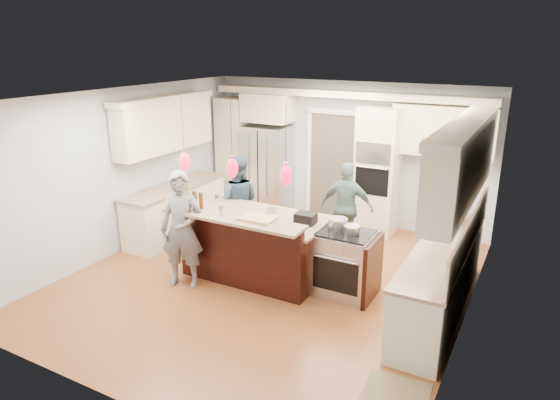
{
  "coord_description": "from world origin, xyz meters",
  "views": [
    {
      "loc": [
        3.36,
        -5.84,
        3.41
      ],
      "look_at": [
        0.0,
        0.35,
        1.15
      ],
      "focal_mm": 32.0,
      "sensor_mm": 36.0,
      "label": 1
    }
  ],
  "objects_px": {
    "refrigerator": "(267,170)",
    "island_range": "(347,264)",
    "person_far_left": "(237,202)",
    "person_bar_end": "(182,230)",
    "kitchen_island": "(257,245)"
  },
  "relations": [
    {
      "from": "refrigerator",
      "to": "kitchen_island",
      "type": "relative_size",
      "value": 0.86
    },
    {
      "from": "refrigerator",
      "to": "person_bar_end",
      "type": "bearing_deg",
      "value": -80.79
    },
    {
      "from": "refrigerator",
      "to": "island_range",
      "type": "distance_m",
      "value": 3.71
    },
    {
      "from": "kitchen_island",
      "to": "person_far_left",
      "type": "distance_m",
      "value": 1.2
    },
    {
      "from": "refrigerator",
      "to": "island_range",
      "type": "relative_size",
      "value": 1.96
    },
    {
      "from": "island_range",
      "to": "person_bar_end",
      "type": "relative_size",
      "value": 0.54
    },
    {
      "from": "refrigerator",
      "to": "person_bar_end",
      "type": "height_order",
      "value": "refrigerator"
    },
    {
      "from": "island_range",
      "to": "person_far_left",
      "type": "bearing_deg",
      "value": 162.75
    },
    {
      "from": "kitchen_island",
      "to": "island_range",
      "type": "bearing_deg",
      "value": 3.12
    },
    {
      "from": "kitchen_island",
      "to": "island_range",
      "type": "relative_size",
      "value": 2.28
    },
    {
      "from": "refrigerator",
      "to": "person_far_left",
      "type": "bearing_deg",
      "value": -75.89
    },
    {
      "from": "refrigerator",
      "to": "island_range",
      "type": "height_order",
      "value": "refrigerator"
    },
    {
      "from": "kitchen_island",
      "to": "person_bar_end",
      "type": "bearing_deg",
      "value": -134.26
    },
    {
      "from": "kitchen_island",
      "to": "person_bar_end",
      "type": "distance_m",
      "value": 1.15
    },
    {
      "from": "refrigerator",
      "to": "island_range",
      "type": "xyz_separation_m",
      "value": [
        2.71,
        -2.49,
        -0.44
      ]
    }
  ]
}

